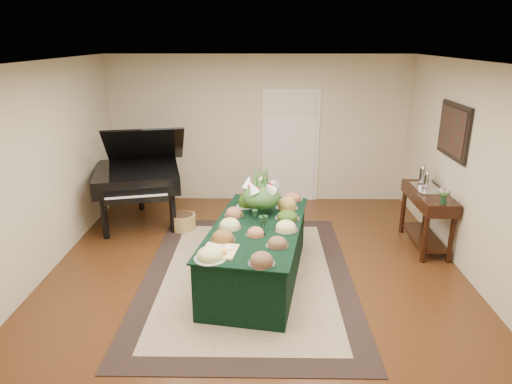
{
  "coord_description": "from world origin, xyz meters",
  "views": [
    {
      "loc": [
        0.09,
        -5.35,
        2.97
      ],
      "look_at": [
        0.0,
        0.3,
        1.05
      ],
      "focal_mm": 32.0,
      "sensor_mm": 36.0,
      "label": 1
    }
  ],
  "objects_px": {
    "mahogany_sideboard": "(428,204)",
    "grand_piano": "(138,176)",
    "floral_centerpiece": "(261,192)",
    "buffet_table": "(257,252)"
  },
  "relations": [
    {
      "from": "grand_piano",
      "to": "mahogany_sideboard",
      "type": "xyz_separation_m",
      "value": [
        4.45,
        -0.86,
        -0.15
      ]
    },
    {
      "from": "mahogany_sideboard",
      "to": "grand_piano",
      "type": "bearing_deg",
      "value": 169.01
    },
    {
      "from": "buffet_table",
      "to": "grand_piano",
      "type": "xyz_separation_m",
      "value": [
        -1.97,
        1.88,
        0.44
      ]
    },
    {
      "from": "floral_centerpiece",
      "to": "grand_piano",
      "type": "distance_m",
      "value": 2.5
    },
    {
      "from": "buffet_table",
      "to": "mahogany_sideboard",
      "type": "bearing_deg",
      "value": 22.21
    },
    {
      "from": "buffet_table",
      "to": "grand_piano",
      "type": "bearing_deg",
      "value": 136.46
    },
    {
      "from": "floral_centerpiece",
      "to": "grand_piano",
      "type": "relative_size",
      "value": 0.28
    },
    {
      "from": "floral_centerpiece",
      "to": "mahogany_sideboard",
      "type": "xyz_separation_m",
      "value": [
        2.43,
        0.59,
        -0.38
      ]
    },
    {
      "from": "floral_centerpiece",
      "to": "mahogany_sideboard",
      "type": "relative_size",
      "value": 0.43
    },
    {
      "from": "grand_piano",
      "to": "floral_centerpiece",
      "type": "bearing_deg",
      "value": -35.72
    }
  ]
}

